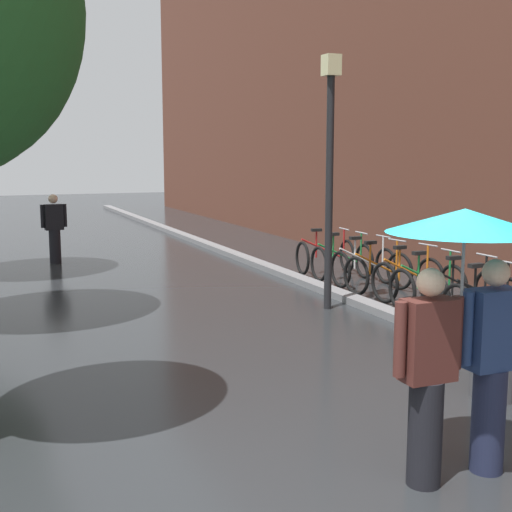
# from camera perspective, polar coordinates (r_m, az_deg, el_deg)

# --- Properties ---
(ground_plane) EXTENTS (80.00, 80.00, 0.00)m
(ground_plane) POSITION_cam_1_polar(r_m,az_deg,el_deg) (5.46, 9.61, -18.68)
(ground_plane) COLOR #26282B
(building_facade) EXTENTS (8.00, 36.00, 11.29)m
(building_facade) POSITION_cam_1_polar(r_m,az_deg,el_deg) (19.18, 19.84, 17.53)
(building_facade) COLOR brown
(building_facade) RESTS_ON ground
(kerb_strip) EXTENTS (0.30, 36.00, 0.12)m
(kerb_strip) POSITION_cam_1_polar(r_m,az_deg,el_deg) (15.43, -0.23, -0.50)
(kerb_strip) COLOR slate
(kerb_strip) RESTS_ON ground
(parked_bicycle_1) EXTENTS (1.12, 0.76, 0.96)m
(parked_bicycle_1) POSITION_cam_1_polar(r_m,az_deg,el_deg) (10.31, 18.69, -3.72)
(parked_bicycle_1) COLOR black
(parked_bicycle_1) RESTS_ON ground
(parked_bicycle_2) EXTENTS (1.09, 0.71, 0.96)m
(parked_bicycle_2) POSITION_cam_1_polar(r_m,az_deg,el_deg) (10.94, 17.01, -2.95)
(parked_bicycle_2) COLOR black
(parked_bicycle_2) RESTS_ON ground
(parked_bicycle_3) EXTENTS (1.10, 0.72, 0.96)m
(parked_bicycle_3) POSITION_cam_1_polar(r_m,az_deg,el_deg) (11.31, 14.28, -2.47)
(parked_bicycle_3) COLOR black
(parked_bicycle_3) RESTS_ON ground
(parked_bicycle_4) EXTENTS (1.15, 0.81, 0.96)m
(parked_bicycle_4) POSITION_cam_1_polar(r_m,az_deg,el_deg) (11.92, 12.68, -1.86)
(parked_bicycle_4) COLOR black
(parked_bicycle_4) RESTS_ON ground
(parked_bicycle_5) EXTENTS (1.16, 0.84, 0.96)m
(parked_bicycle_5) POSITION_cam_1_polar(r_m,az_deg,el_deg) (12.46, 10.26, -1.34)
(parked_bicycle_5) COLOR black
(parked_bicycle_5) RESTS_ON ground
(parked_bicycle_6) EXTENTS (1.10, 0.72, 0.96)m
(parked_bicycle_6) POSITION_cam_1_polar(r_m,az_deg,el_deg) (13.05, 9.05, -0.87)
(parked_bicycle_6) COLOR black
(parked_bicycle_6) RESTS_ON ground
(parked_bicycle_7) EXTENTS (1.10, 0.73, 0.96)m
(parked_bicycle_7) POSITION_cam_1_polar(r_m,az_deg,el_deg) (13.60, 7.25, -0.44)
(parked_bicycle_7) COLOR black
(parked_bicycle_7) RESTS_ON ground
(parked_bicycle_8) EXTENTS (1.14, 0.79, 0.96)m
(parked_bicycle_8) POSITION_cam_1_polar(r_m,az_deg,el_deg) (14.29, 5.83, 0.01)
(parked_bicycle_8) COLOR black
(parked_bicycle_8) RESTS_ON ground
(couple_under_umbrella) EXTENTS (1.19, 1.17, 2.09)m
(couple_under_umbrella) POSITION_cam_1_polar(r_m,az_deg,el_deg) (5.31, 16.99, -3.46)
(couple_under_umbrella) COLOR black
(couple_under_umbrella) RESTS_ON ground
(street_lamp_post) EXTENTS (0.24, 0.24, 4.01)m
(street_lamp_post) POSITION_cam_1_polar(r_m,az_deg,el_deg) (10.84, 6.22, 7.84)
(street_lamp_post) COLOR black
(street_lamp_post) RESTS_ON ground
(litter_bin) EXTENTS (0.44, 0.44, 0.85)m
(litter_bin) POSITION_cam_1_polar(r_m,az_deg,el_deg) (7.40, 19.41, -8.12)
(litter_bin) COLOR #4C4C51
(litter_bin) RESTS_ON ground
(pedestrian_walking_midground) EXTENTS (0.59, 0.26, 1.59)m
(pedestrian_walking_midground) POSITION_cam_1_polar(r_m,az_deg,el_deg) (16.16, -16.62, 2.24)
(pedestrian_walking_midground) COLOR black
(pedestrian_walking_midground) RESTS_ON ground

